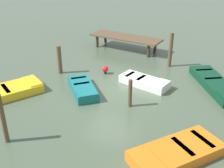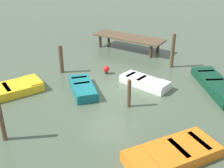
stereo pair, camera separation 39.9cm
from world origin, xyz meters
name	(u,v)px [view 1 (the left image)]	position (x,y,z in m)	size (l,w,h in m)	color
ground_plane	(112,90)	(0.00, 0.00, 0.00)	(80.00, 80.00, 0.00)	#475642
dock_segment	(126,38)	(-1.79, 6.17, 0.83)	(5.23, 2.12, 0.95)	brown
rowboat_yellow	(11,90)	(-4.36, -2.49, 0.22)	(2.74, 3.26, 0.46)	gold
rowboat_teal	(83,88)	(-1.24, -0.81, 0.22)	(2.54, 2.60, 0.46)	#14666B
rowboat_dark_green	(216,84)	(4.77, 2.48, 0.22)	(3.22, 4.17, 0.46)	#0C3823
rowboat_white	(145,82)	(1.33, 1.23, 0.22)	(2.79, 1.61, 0.46)	silver
rowboat_orange	(176,153)	(4.14, -3.71, 0.22)	(3.16, 3.50, 0.46)	orange
mooring_piling_near_left	(59,60)	(-3.64, 0.73, 0.82)	(0.25, 0.25, 1.64)	brown
mooring_piling_center	(3,119)	(-1.81, -5.47, 1.00)	(0.18, 0.18, 2.00)	brown
mooring_piling_near_right	(130,93)	(1.41, -1.12, 0.67)	(0.17, 0.17, 1.35)	brown
mooring_piling_mid_left	(171,50)	(1.85, 4.38, 1.05)	(0.23, 0.23, 2.10)	brown
marker_buoy	(105,69)	(-1.22, 1.71, 0.29)	(0.36, 0.36, 0.48)	#262626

